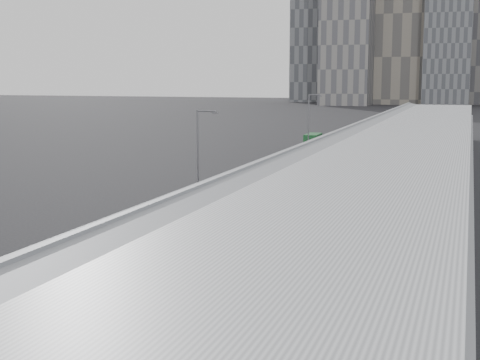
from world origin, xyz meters
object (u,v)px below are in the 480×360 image
at_px(bus_1, 76,302).
at_px(bus_5, 321,163).
at_px(street_lamp_far, 310,122).
at_px(bus_2, 200,243).
at_px(bus_4, 294,179).
at_px(shipping_container, 313,142).
at_px(bus_7, 360,142).
at_px(street_lamp_near, 200,152).
at_px(suv, 345,135).
at_px(bus_6, 344,152).
at_px(bus_3, 260,201).

height_order(bus_1, bus_5, bus_1).
bearing_deg(street_lamp_far, bus_2, -83.78).
relative_size(bus_4, shipping_container, 2.36).
bearing_deg(bus_1, bus_5, 93.14).
xyz_separation_m(bus_4, shipping_container, (-7.72, 43.03, -0.24)).
bearing_deg(bus_7, street_lamp_near, -97.39).
bearing_deg(street_lamp_far, bus_4, -79.98).
relative_size(bus_7, suv, 2.32).
bearing_deg(suv, bus_7, -80.96).
bearing_deg(bus_5, street_lamp_far, 107.35).
height_order(bus_4, bus_6, bus_6).
relative_size(bus_1, street_lamp_far, 1.37).
relative_size(street_lamp_near, suv, 1.60).
distance_m(bus_7, street_lamp_near, 53.64).
bearing_deg(bus_3, bus_7, 86.04).
xyz_separation_m(bus_6, street_lamp_far, (-5.72, 2.78, 3.93)).
distance_m(bus_3, street_lamp_near, 8.41).
relative_size(bus_5, street_lamp_near, 1.43).
distance_m(bus_1, bus_6, 68.54).
distance_m(bus_5, shipping_container, 30.64).
relative_size(bus_6, bus_7, 1.00).
distance_m(bus_1, street_lamp_far, 71.63).
xyz_separation_m(bus_5, shipping_container, (-7.72, 29.65, -0.24)).
bearing_deg(bus_4, suv, 92.00).
bearing_deg(suv, bus_1, -94.00).
bearing_deg(bus_1, street_lamp_far, 97.35).
xyz_separation_m(street_lamp_far, shipping_container, (-2.43, 13.11, -4.18)).
distance_m(bus_3, bus_7, 56.26).
relative_size(bus_4, street_lamp_far, 1.36).
relative_size(bus_2, street_lamp_far, 1.25).
relative_size(bus_6, shipping_container, 2.38).
bearing_deg(bus_3, bus_5, 86.99).
bearing_deg(bus_6, bus_5, -88.45).
distance_m(bus_4, bus_7, 42.62).
bearing_deg(bus_2, suv, 98.21).
relative_size(bus_2, street_lamp_near, 1.32).
relative_size(bus_5, street_lamp_far, 1.35).
bearing_deg(bus_6, bus_2, -85.97).
distance_m(bus_1, bus_5, 54.78).
bearing_deg(street_lamp_far, bus_3, -82.30).
bearing_deg(shipping_container, bus_4, -81.57).
distance_m(street_lamp_far, shipping_container, 13.98).
relative_size(bus_3, bus_7, 1.01).
xyz_separation_m(bus_4, bus_7, (0.28, 42.62, 0.02)).
bearing_deg(bus_7, bus_4, -90.70).
bearing_deg(street_lamp_near, street_lamp_far, 88.56).
distance_m(bus_7, street_lamp_far, 14.41).
height_order(bus_6, street_lamp_near, street_lamp_near).
bearing_deg(street_lamp_far, shipping_container, 100.52).
bearing_deg(bus_6, bus_7, 93.92).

